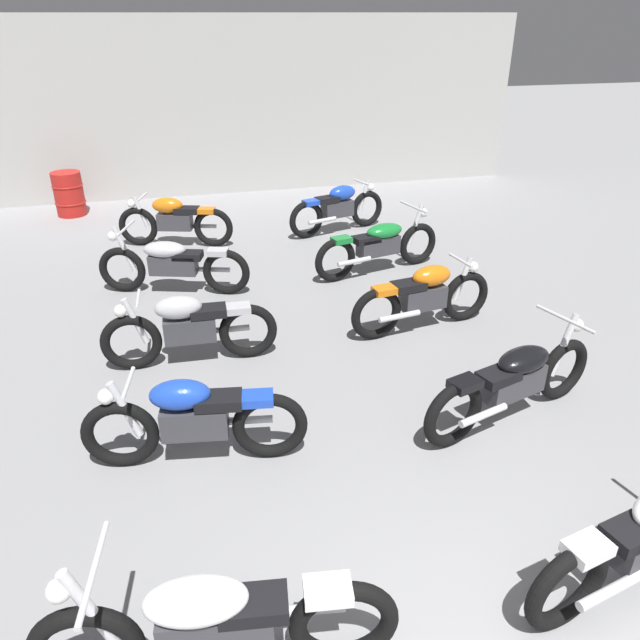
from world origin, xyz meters
name	(u,v)px	position (x,y,z in m)	size (l,w,h in m)	color
back_wall	(230,108)	(0.00, 12.08, 1.80)	(12.92, 0.24, 3.60)	#B2B2AD
motorcycle_left_row_0	(214,622)	(-1.51, 1.02, 0.45)	(2.16, 0.68, 0.97)	black
motorcycle_left_row_1	(193,419)	(-1.49, 3.03, 0.46)	(1.96, 0.53, 0.88)	black
motorcycle_left_row_2	(189,327)	(-1.42, 4.77, 0.46)	(1.97, 0.48, 0.88)	black
motorcycle_left_row_3	(172,263)	(-1.53, 6.80, 0.45)	(2.10, 0.90, 0.97)	black
motorcycle_left_row_4	(174,220)	(-1.43, 8.79, 0.46)	(1.92, 0.73, 0.88)	black
motorcycle_right_row_1	(514,380)	(1.54, 2.89, 0.45)	(2.11, 0.89, 0.97)	black
motorcycle_right_row_2	(424,296)	(1.46, 4.88, 0.46)	(1.96, 0.58, 0.88)	black
motorcycle_right_row_3	(379,244)	(1.55, 6.80, 0.45)	(2.14, 0.82, 0.97)	black
motorcycle_right_row_4	(338,207)	(1.47, 8.80, 0.46)	(1.92, 0.73, 0.88)	black
oil_drum	(69,194)	(-3.37, 11.13, 0.43)	(0.59, 0.59, 0.85)	red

